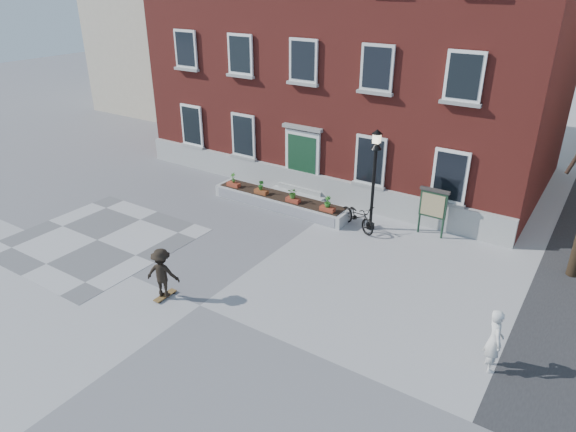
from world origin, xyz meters
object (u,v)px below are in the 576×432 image
Objects in this scene: bicycle at (358,216)px; skateboarder at (162,273)px; bystander at (494,340)px; lamp_post at (375,166)px; notice_board at (433,204)px.

bicycle is 1.19× the size of skateboarder.
lamp_post is at bearing 18.92° from bystander.
bicycle is 0.50× the size of lamp_post.
bicycle is 2.09m from lamp_post.
lamp_post is at bearing -161.35° from notice_board.
notice_board reaches higher than bystander.
bicycle is at bearing 69.66° from skateboarder.
skateboarder is at bearing -174.12° from bicycle.
notice_board reaches higher than skateboarder.
skateboarder is at bearing -122.13° from notice_board.
bystander is at bearing -43.27° from lamp_post.
lamp_post is (0.43, 0.28, 2.02)m from bicycle.
bicycle is 1.14× the size of bystander.
bystander is at bearing -103.55° from bicycle.
notice_board is at bearing 3.13° from bystander.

